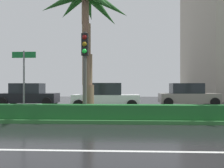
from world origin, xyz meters
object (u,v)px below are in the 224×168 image
palm_tree_centre_left (85,11)px  car_in_traffic_third (188,95)px  car_in_traffic_second (105,97)px  car_in_traffic_leading (29,95)px  street_name_sign (24,74)px  traffic_signal_median_right (85,59)px

palm_tree_centre_left → car_in_traffic_third: 10.77m
car_in_traffic_second → car_in_traffic_third: same height
palm_tree_centre_left → car_in_traffic_leading: bearing=127.6°
car_in_traffic_third → car_in_traffic_leading: bearing=-179.0°
street_name_sign → car_in_traffic_leading: 8.19m
car_in_traffic_leading → car_in_traffic_third: same height
palm_tree_centre_left → car_in_traffic_third: bearing=47.6°
traffic_signal_median_right → car_in_traffic_second: traffic_signal_median_right is taller
palm_tree_centre_left → car_in_traffic_second: bearing=81.9°
traffic_signal_median_right → car_in_traffic_second: (0.50, 5.40, -1.91)m
car_in_traffic_second → car_in_traffic_third: (6.03, 2.81, 0.00)m
car_in_traffic_leading → car_in_traffic_third: bearing=1.0°
car_in_traffic_second → car_in_traffic_leading: bearing=156.8°
traffic_signal_median_right → car_in_traffic_third: traffic_signal_median_right is taller
palm_tree_centre_left → car_in_traffic_second: (0.64, 4.48, -4.29)m
palm_tree_centre_left → car_in_traffic_third: (6.66, 7.29, -4.29)m
traffic_signal_median_right → car_in_traffic_third: bearing=51.5°
street_name_sign → car_in_traffic_second: size_ratio=0.70×
palm_tree_centre_left → traffic_signal_median_right: size_ratio=1.69×
traffic_signal_median_right → car_in_traffic_third: 10.66m
palm_tree_centre_left → traffic_signal_median_right: (0.14, -0.92, -2.38)m
palm_tree_centre_left → street_name_sign: (-2.73, -0.54, -3.04)m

